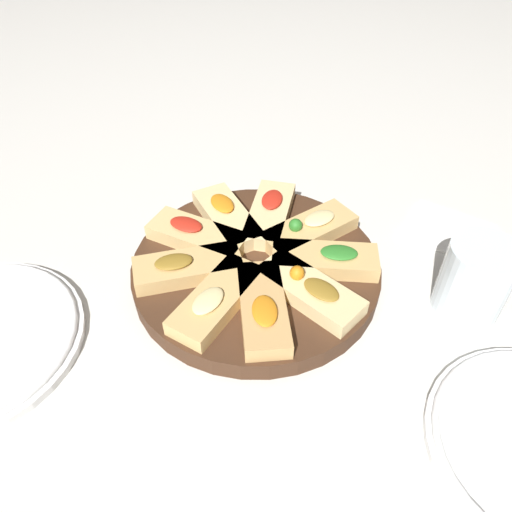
% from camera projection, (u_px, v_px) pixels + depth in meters
% --- Properties ---
extents(ground_plane, '(3.00, 3.00, 0.00)m').
position_uv_depth(ground_plane, '(256.00, 276.00, 0.66)').
color(ground_plane, silver).
extents(serving_board, '(0.32, 0.32, 0.03)m').
position_uv_depth(serving_board, '(256.00, 269.00, 0.66)').
color(serving_board, '#422819').
rests_on(serving_board, ground_plane).
extents(focaccia_slice_0, '(0.12, 0.14, 0.03)m').
position_uv_depth(focaccia_slice_0, '(270.00, 213.00, 0.70)').
color(focaccia_slice_0, '#E5C689').
rests_on(focaccia_slice_0, serving_board).
extents(focaccia_slice_1, '(0.14, 0.08, 0.03)m').
position_uv_depth(focaccia_slice_1, '(227.00, 217.00, 0.70)').
color(focaccia_slice_1, '#E5C689').
rests_on(focaccia_slice_1, serving_board).
extents(focaccia_slice_2, '(0.14, 0.10, 0.03)m').
position_uv_depth(focaccia_slice_2, '(197.00, 235.00, 0.67)').
color(focaccia_slice_2, '#DBB775').
rests_on(focaccia_slice_2, serving_board).
extents(focaccia_slice_3, '(0.10, 0.14, 0.03)m').
position_uv_depth(focaccia_slice_3, '(187.00, 267.00, 0.62)').
color(focaccia_slice_3, tan).
rests_on(focaccia_slice_3, serving_board).
extents(focaccia_slice_4, '(0.09, 0.14, 0.03)m').
position_uv_depth(focaccia_slice_4, '(216.00, 300.00, 0.58)').
color(focaccia_slice_4, tan).
rests_on(focaccia_slice_4, serving_board).
extents(focaccia_slice_5, '(0.14, 0.12, 0.03)m').
position_uv_depth(focaccia_slice_5, '(263.00, 308.00, 0.57)').
color(focaccia_slice_5, tan).
rests_on(focaccia_slice_5, serving_board).
extents(focaccia_slice_6, '(0.14, 0.07, 0.04)m').
position_uv_depth(focaccia_slice_6, '(309.00, 290.00, 0.59)').
color(focaccia_slice_6, '#E5C689').
rests_on(focaccia_slice_6, serving_board).
extents(focaccia_slice_7, '(0.13, 0.13, 0.03)m').
position_uv_depth(focaccia_slice_7, '(326.00, 259.00, 0.63)').
color(focaccia_slice_7, tan).
rests_on(focaccia_slice_7, serving_board).
extents(focaccia_slice_8, '(0.06, 0.14, 0.04)m').
position_uv_depth(focaccia_slice_8, '(309.00, 230.00, 0.67)').
color(focaccia_slice_8, tan).
rests_on(focaccia_slice_8, serving_board).
extents(water_glass, '(0.08, 0.08, 0.10)m').
position_uv_depth(water_glass, '(475.00, 279.00, 0.59)').
color(water_glass, silver).
rests_on(water_glass, ground_plane).
extents(napkin_stack, '(0.14, 0.13, 0.01)m').
position_uv_depth(napkin_stack, '(448.00, 230.00, 0.73)').
color(napkin_stack, white).
rests_on(napkin_stack, ground_plane).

